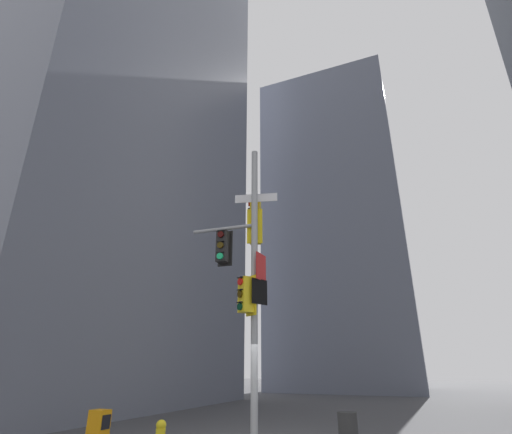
% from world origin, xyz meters
% --- Properties ---
extents(building_tower_left, '(17.57, 17.57, 42.45)m').
position_xyz_m(building_tower_left, '(-15.63, 5.70, 21.22)').
color(building_tower_left, slate).
rests_on(building_tower_left, ground).
extents(building_mid_block, '(12.49, 12.49, 30.49)m').
position_xyz_m(building_mid_block, '(-2.06, 27.38, 15.25)').
color(building_mid_block, slate).
rests_on(building_mid_block, ground).
extents(signal_pole_assembly, '(2.68, 3.25, 8.62)m').
position_xyz_m(signal_pole_assembly, '(-0.39, 0.59, 5.47)').
color(signal_pole_assembly, '#9EA0A3').
rests_on(signal_pole_assembly, ground).
extents(newspaper_box, '(0.45, 0.36, 0.91)m').
position_xyz_m(newspaper_box, '(-3.50, -1.76, 0.46)').
color(newspaper_box, orange).
rests_on(newspaper_box, ground).
extents(trash_bin, '(0.49, 0.49, 0.86)m').
position_xyz_m(trash_bin, '(2.28, 0.61, 0.43)').
color(trash_bin, '#2D2D2D').
rests_on(trash_bin, ground).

